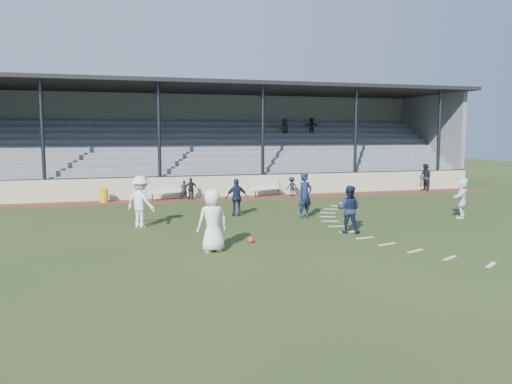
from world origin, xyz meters
TOP-DOWN VIEW (x-y plane):
  - ground at (0.00, 0.00)m, footprint 90.00×90.00m
  - cinder_track at (0.00, 10.50)m, footprint 34.00×2.00m
  - retaining_wall at (0.00, 11.55)m, footprint 34.00×0.18m
  - bench_left at (-2.75, 10.74)m, footprint 2.00×1.21m
  - bench_right at (3.00, 10.88)m, footprint 2.01×1.16m
  - trash_bin at (-6.02, 10.72)m, footprint 0.45×0.45m
  - football at (-1.12, -0.81)m, footprint 0.20×0.20m
  - player_white_lead at (-2.57, -1.67)m, footprint 1.05×0.78m
  - player_navy_lead at (2.39, 3.23)m, footprint 0.84×0.69m
  - player_navy_mid at (2.78, -0.15)m, footprint 1.07×1.02m
  - player_white_wing at (-4.49, 3.03)m, footprint 1.44×1.44m
  - player_navy_wing at (-0.28, 4.63)m, footprint 0.98×0.43m
  - player_white_back at (8.94, 1.56)m, footprint 1.52×1.59m
  - official at (13.41, 10.66)m, footprint 0.68×0.86m
  - sub_left_near at (-1.80, 10.70)m, footprint 0.43×0.32m
  - sub_left_far at (-1.42, 10.58)m, footprint 0.71×0.32m
  - sub_right at (4.41, 10.50)m, footprint 0.78×0.52m
  - grandstand at (0.01, 16.26)m, footprint 34.60×9.00m
  - penalty_arc at (4.12, 0.00)m, footprint 3.89×14.63m

SIDE VIEW (x-z plane):
  - ground at x=0.00m, z-range 0.00..0.00m
  - penalty_arc at x=4.12m, z-range 0.00..0.01m
  - cinder_track at x=0.00m, z-range 0.00..0.02m
  - football at x=-1.12m, z-range 0.00..0.20m
  - trash_bin at x=-6.02m, z-range 0.02..0.74m
  - sub_left_near at x=-1.80m, z-range 0.02..1.08m
  - sub_right at x=4.41m, z-range 0.02..1.14m
  - bench_left at x=-2.75m, z-range 0.11..1.06m
  - bench_right at x=3.00m, z-range 0.11..1.06m
  - retaining_wall at x=0.00m, z-range 0.00..1.20m
  - sub_left_far at x=-1.42m, z-range 0.02..1.22m
  - player_navy_wing at x=-0.28m, z-range 0.00..1.66m
  - player_navy_mid at x=2.78m, z-range 0.00..1.74m
  - official at x=13.41m, z-range 0.02..1.75m
  - player_white_back at x=8.94m, z-range 0.00..1.80m
  - player_white_lead at x=-2.57m, z-range 0.00..1.95m
  - player_navy_lead at x=2.39m, z-range 0.00..1.96m
  - player_white_wing at x=-4.49m, z-range 0.00..2.00m
  - grandstand at x=0.01m, z-range -1.10..5.51m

